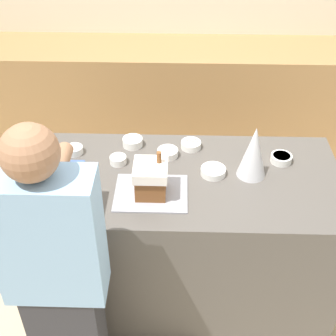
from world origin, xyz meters
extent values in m
plane|color=#C6B28E|center=(0.00, 0.00, 0.00)|extent=(12.00, 12.00, 0.00)
cube|color=#9E7547|center=(0.00, 1.70, 0.47)|extent=(6.00, 0.60, 0.94)
cube|color=#514C47|center=(0.00, 0.00, 0.46)|extent=(1.72, 0.82, 0.93)
cube|color=#9E9EA8|center=(-0.16, -0.14, 0.93)|extent=(0.37, 0.30, 0.01)
cube|color=brown|center=(-0.16, -0.14, 0.99)|extent=(0.15, 0.16, 0.12)
cube|color=white|center=(-0.16, -0.14, 1.08)|extent=(0.17, 0.18, 0.06)
cylinder|color=brown|center=(-0.12, -0.11, 1.14)|extent=(0.02, 0.02, 0.06)
cone|color=silver|center=(0.36, 0.04, 1.08)|extent=(0.15, 0.15, 0.30)
cylinder|color=white|center=(-0.62, 0.20, 0.95)|extent=(0.10, 0.10, 0.04)
cylinder|color=white|center=(-0.62, 0.20, 0.97)|extent=(0.08, 0.08, 0.01)
cylinder|color=white|center=(0.16, 0.03, 0.95)|extent=(0.13, 0.13, 0.04)
cylinder|color=white|center=(0.16, 0.03, 0.96)|extent=(0.11, 0.11, 0.01)
cylinder|color=white|center=(-0.36, 0.12, 0.95)|extent=(0.09, 0.09, 0.04)
cylinder|color=white|center=(-0.36, 0.12, 0.97)|extent=(0.08, 0.08, 0.01)
cylinder|color=white|center=(-0.09, 0.19, 0.95)|extent=(0.12, 0.12, 0.04)
cylinder|color=#4770DB|center=(-0.09, 0.19, 0.97)|extent=(0.10, 0.10, 0.01)
cylinder|color=white|center=(0.04, 0.28, 0.95)|extent=(0.12, 0.12, 0.04)
cylinder|color=orange|center=(0.04, 0.28, 0.96)|extent=(0.10, 0.10, 0.01)
cylinder|color=white|center=(-0.30, 0.29, 0.95)|extent=(0.12, 0.12, 0.05)
cylinder|color=green|center=(-0.30, 0.29, 0.97)|extent=(0.09, 0.09, 0.01)
cylinder|color=white|center=(0.54, 0.16, 0.95)|extent=(0.12, 0.12, 0.04)
cylinder|color=#4770DB|center=(0.54, 0.16, 0.97)|extent=(0.10, 0.10, 0.01)
cube|color=#3F598C|center=(-0.63, 0.04, 0.94)|extent=(0.17, 0.13, 0.02)
cube|color=#8CB7E0|center=(-0.55, -0.65, 1.12)|extent=(0.43, 0.20, 0.63)
sphere|color=#996B4C|center=(-0.55, -0.65, 1.54)|extent=(0.22, 0.22, 0.22)
cylinder|color=#996B4C|center=(-0.55, -0.43, 1.26)|extent=(0.07, 0.43, 0.07)
camera|label=1|loc=(-0.02, -1.96, 2.49)|focal=50.00mm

